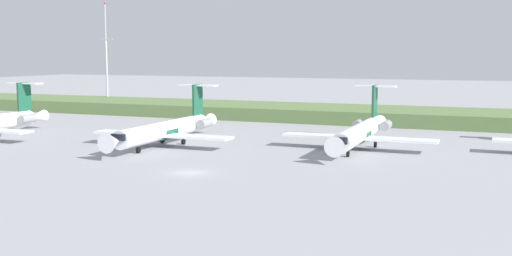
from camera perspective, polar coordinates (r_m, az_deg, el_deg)
ground_plane at (r=99.50m, az=1.92°, el=-1.13°), size 500.00×500.00×0.00m
grass_berm at (r=130.75m, az=6.90°, el=1.38°), size 320.00×20.00×2.78m
regional_jet_third at (r=94.16m, az=-8.43°, el=-0.11°), size 22.81×31.00×9.00m
regional_jet_fourth at (r=91.47m, az=9.86°, el=-0.35°), size 22.81×31.00×9.00m
antenna_mast at (r=165.59m, az=-13.93°, el=5.85°), size 4.40×0.50×27.51m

